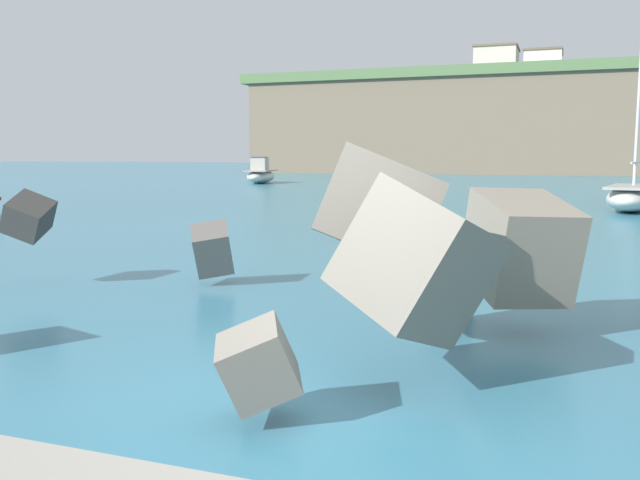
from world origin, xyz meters
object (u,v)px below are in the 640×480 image
object	(u,v)px
boat_near_centre	(632,197)
boat_mid_left	(261,174)
station_building_east	(543,68)
station_building_central	(496,68)

from	to	relation	value
boat_near_centre	boat_mid_left	distance (m)	32.48
boat_mid_left	station_building_east	distance (m)	62.42
boat_mid_left	station_building_central	xyz separation A→B (m)	(12.24, 61.24, 15.04)
boat_mid_left	station_building_central	bearing A→B (deg)	78.70
boat_near_centre	station_building_east	size ratio (longest dim) A/B	0.91
boat_near_centre	station_building_east	bearing A→B (deg)	94.47
boat_near_centre	station_building_central	size ratio (longest dim) A/B	0.86
boat_mid_left	boat_near_centre	bearing A→B (deg)	-38.62
boat_mid_left	station_building_east	world-z (taller)	station_building_east
station_building_east	boat_near_centre	bearing A→B (deg)	-85.53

